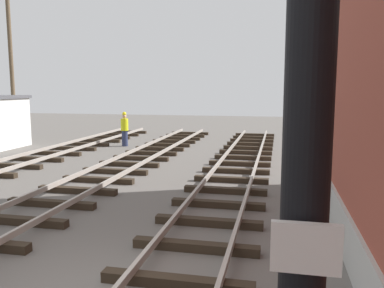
{
  "coord_description": "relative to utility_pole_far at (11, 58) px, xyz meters",
  "views": [
    {
      "loc": [
        2.6,
        -5.12,
        3.17
      ],
      "look_at": [
        -0.23,
        7.94,
        1.29
      ],
      "focal_mm": 37.68,
      "sensor_mm": 36.0,
      "label": 1
    }
  ],
  "objects": [
    {
      "name": "utility_pole_far",
      "position": [
        0.0,
        0.0,
        0.0
      ],
      "size": [
        1.8,
        0.24,
        9.46
      ],
      "color": "brown",
      "rests_on": "ground"
    },
    {
      "name": "track_worker_foreground",
      "position": [
        7.66,
        -1.28,
        -4.0
      ],
      "size": [
        0.4,
        0.4,
        1.87
      ],
      "color": "#262D4C",
      "rests_on": "ground"
    }
  ]
}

